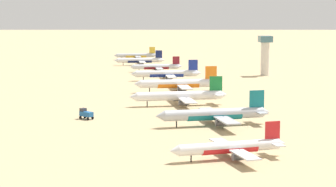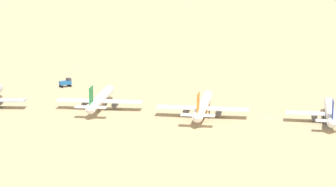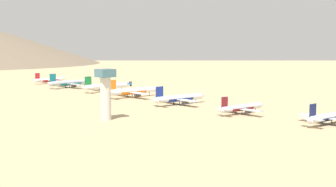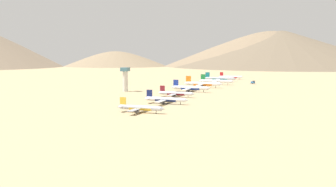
# 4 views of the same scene
# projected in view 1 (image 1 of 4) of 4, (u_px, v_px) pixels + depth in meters

# --- Properties ---
(ground_plane) EXTENTS (1880.55, 1880.55, 0.00)m
(ground_plane) POSITION_uv_depth(u_px,v_px,m) (166.00, 86.00, 334.54)
(ground_plane) COLOR tan
(parked_jet_0) EXTENTS (32.15, 26.03, 9.30)m
(parked_jet_0) POSITION_uv_depth(u_px,v_px,m) (136.00, 55.00, 484.75)
(parked_jet_0) COLOR #B2B7C1
(parked_jet_0) RESTS_ON ground
(parked_jet_1) EXTENTS (34.43, 27.87, 9.96)m
(parked_jet_1) POSITION_uv_depth(u_px,v_px,m) (140.00, 60.00, 441.66)
(parked_jet_1) COLOR silver
(parked_jet_1) RESTS_ON ground
(parked_jet_2) EXTENTS (32.37, 26.22, 9.36)m
(parked_jet_2) POSITION_uv_depth(u_px,v_px,m) (157.00, 67.00, 400.20)
(parked_jet_2) COLOR silver
(parked_jet_2) RESTS_ON ground
(parked_jet_3) EXTENTS (38.81, 31.43, 11.22)m
(parked_jet_3) POSITION_uv_depth(u_px,v_px,m) (167.00, 74.00, 355.81)
(parked_jet_3) COLOR silver
(parked_jet_3) RESTS_ON ground
(parked_jet_4) EXTENTS (42.13, 34.18, 12.16)m
(parked_jet_4) POSITION_uv_depth(u_px,v_px,m) (179.00, 84.00, 310.48)
(parked_jet_4) COLOR white
(parked_jet_4) RESTS_ON ground
(parked_jet_5) EXTENTS (41.32, 33.60, 11.91)m
(parked_jet_5) POSITION_uv_depth(u_px,v_px,m) (180.00, 96.00, 269.89)
(parked_jet_5) COLOR white
(parked_jet_5) RESTS_ON ground
(parked_jet_6) EXTENTS (41.30, 33.68, 11.91)m
(parked_jet_6) POSITION_uv_depth(u_px,v_px,m) (215.00, 114.00, 226.08)
(parked_jet_6) COLOR #B2B7C1
(parked_jet_6) RESTS_ON ground
(parked_jet_7) EXTENTS (33.85, 27.72, 9.81)m
(parked_jet_7) POSITION_uv_depth(u_px,v_px,m) (230.00, 147.00, 178.05)
(parked_jet_7) COLOR white
(parked_jet_7) RESTS_ON ground
(service_truck) EXTENTS (5.42, 5.47, 3.90)m
(service_truck) POSITION_uv_depth(u_px,v_px,m) (86.00, 114.00, 239.05)
(service_truck) COLOR #1E5999
(service_truck) RESTS_ON ground
(control_tower) EXTENTS (7.20, 7.20, 23.00)m
(control_tower) POSITION_uv_depth(u_px,v_px,m) (265.00, 53.00, 378.95)
(control_tower) COLOR beige
(control_tower) RESTS_ON ground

